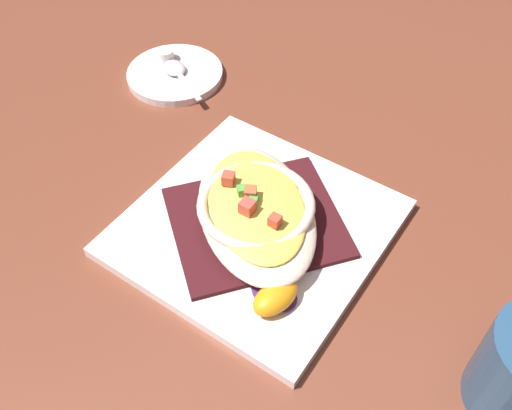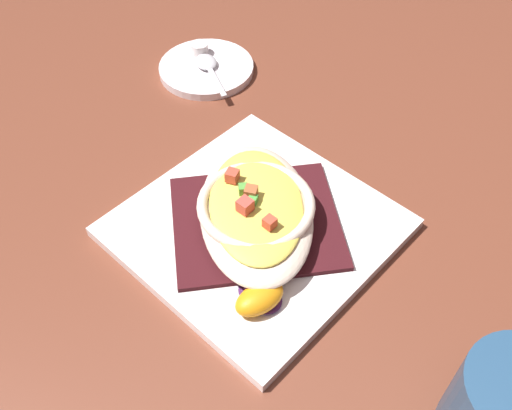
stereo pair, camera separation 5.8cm
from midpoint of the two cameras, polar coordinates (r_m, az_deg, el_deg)
The scene contains 8 objects.
ground_plane at distance 0.61m, azimuth -2.71°, elevation -2.79°, with size 2.60×2.60×0.00m, color brown.
square_plate at distance 0.61m, azimuth -2.73°, elevation -2.42°, with size 0.25×0.25×0.01m, color white.
folded_napkin at distance 0.60m, azimuth -2.76°, elevation -1.86°, with size 0.15×0.17×0.01m, color #3D1217.
gratin_dish at distance 0.58m, azimuth -2.84°, elevation -0.51°, with size 0.22×0.21×0.05m.
orange_garnish at distance 0.54m, azimuth -1.20°, elevation -9.20°, with size 0.06×0.05×0.02m.
creamer_saucer at distance 0.81m, azimuth -10.09°, elevation 12.52°, with size 0.13×0.13×0.01m, color white.
spoon at distance 0.81m, azimuth -10.07°, elevation 12.97°, with size 0.07×0.09×0.01m.
creamer_cup_0 at distance 0.83m, azimuth -11.01°, elevation 14.28°, with size 0.02×0.02×0.02m, color silver.
Camera 1 is at (0.33, 0.18, 0.48)m, focal length 40.40 mm.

